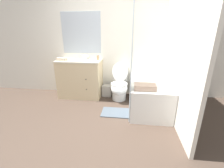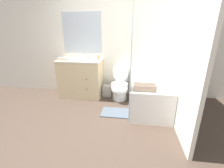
{
  "view_description": "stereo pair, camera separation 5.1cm",
  "coord_description": "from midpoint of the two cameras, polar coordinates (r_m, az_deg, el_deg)",
  "views": [
    {
      "loc": [
        0.45,
        -2.05,
        1.49
      ],
      "look_at": [
        0.11,
        0.69,
        0.53
      ],
      "focal_mm": 24.0,
      "sensor_mm": 36.0,
      "label": 1
    },
    {
      "loc": [
        0.5,
        -2.05,
        1.49
      ],
      "look_at": [
        0.11,
        0.69,
        0.53
      ],
      "focal_mm": 24.0,
      "sensor_mm": 36.0,
      "label": 2
    }
  ],
  "objects": [
    {
      "name": "shower_curtain",
      "position": [
        2.61,
        6.86,
        8.43
      ],
      "size": [
        0.02,
        0.57,
        2.02
      ],
      "color": "silver",
      "rests_on": "ground_plane"
    },
    {
      "name": "bath_towel_folded",
      "position": [
        2.59,
        11.9,
        -1.08
      ],
      "size": [
        0.36,
        0.22,
        0.09
      ],
      "color": "tan",
      "rests_on": "bathtub"
    },
    {
      "name": "bathtub",
      "position": [
        3.17,
        13.25,
        -3.75
      ],
      "size": [
        0.73,
        1.36,
        0.57
      ],
      "color": "white",
      "rests_on": "ground_plane"
    },
    {
      "name": "hand_towel_folded",
      "position": [
        3.58,
        -18.95,
        8.95
      ],
      "size": [
        0.21,
        0.13,
        0.07
      ],
      "color": "beige",
      "rests_on": "vanity_cabinet"
    },
    {
      "name": "vanity_cabinet",
      "position": [
        3.67,
        -12.29,
        2.25
      ],
      "size": [
        1.0,
        0.59,
        0.89
      ],
      "color": "beige",
      "rests_on": "ground_plane"
    },
    {
      "name": "wall_back",
      "position": [
        3.65,
        -0.56,
        15.33
      ],
      "size": [
        8.0,
        0.06,
        2.5
      ],
      "color": "white",
      "rests_on": "ground_plane"
    },
    {
      "name": "soap_dispenser",
      "position": [
        3.48,
        -5.79,
        10.04
      ],
      "size": [
        0.06,
        0.06,
        0.14
      ],
      "color": "tan",
      "rests_on": "vanity_cabinet"
    },
    {
      "name": "ground_plane",
      "position": [
        2.58,
        -5.12,
        -16.32
      ],
      "size": [
        14.0,
        14.0,
        0.0
      ],
      "primitive_type": "plane",
      "color": "#47382D"
    },
    {
      "name": "tissue_box",
      "position": [
        3.68,
        -10.56,
        10.06
      ],
      "size": [
        0.13,
        0.13,
        0.11
      ],
      "color": "white",
      "rests_on": "vanity_cabinet"
    },
    {
      "name": "bath_mat",
      "position": [
        2.98,
        1.37,
        -10.81
      ],
      "size": [
        0.59,
        0.38,
        0.02
      ],
      "color": "#4C5660",
      "rests_on": "ground_plane"
    },
    {
      "name": "sink_faucet",
      "position": [
        3.76,
        -11.77,
        10.03
      ],
      "size": [
        0.14,
        0.12,
        0.12
      ],
      "color": "silver",
      "rests_on": "vanity_cabinet"
    },
    {
      "name": "toilet",
      "position": [
        3.45,
        2.42,
        -0.77
      ],
      "size": [
        0.38,
        0.66,
        0.84
      ],
      "color": "white",
      "rests_on": "ground_plane"
    },
    {
      "name": "wastebasket",
      "position": [
        3.69,
        -2.39,
        -2.47
      ],
      "size": [
        0.22,
        0.19,
        0.27
      ],
      "color": "#B7B2A8",
      "rests_on": "ground_plane"
    },
    {
      "name": "wall_right",
      "position": [
        2.93,
        22.88,
        12.92
      ],
      "size": [
        0.05,
        2.54,
        2.5
      ],
      "color": "white",
      "rests_on": "ground_plane"
    }
  ]
}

